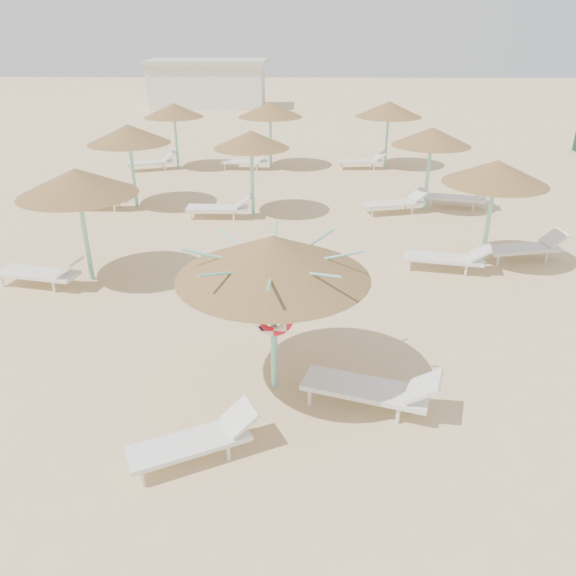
{
  "coord_description": "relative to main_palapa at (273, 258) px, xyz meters",
  "views": [
    {
      "loc": [
        0.73,
        -7.96,
        5.58
      ],
      "look_at": [
        0.53,
        1.1,
        1.3
      ],
      "focal_mm": 35.0,
      "sensor_mm": 36.0,
      "label": 1
    }
  ],
  "objects": [
    {
      "name": "service_hut",
      "position": [
        -6.33,
        35.05,
        -0.71
      ],
      "size": [
        8.4,
        4.4,
        3.25
      ],
      "color": "silver",
      "rests_on": "ground"
    },
    {
      "name": "lounger_main_a",
      "position": [
        -1.0,
        -1.75,
        -2.04
      ],
      "size": [
        1.88,
        1.29,
        0.66
      ],
      "rotation": [
        0.0,
        0.0,
        0.45
      ],
      "color": "white",
      "rests_on": "ground"
    },
    {
      "name": "palapa_field",
      "position": [
        -0.35,
        11.03,
        -0.05
      ],
      "size": [
        14.45,
        14.59,
        2.7
      ],
      "color": "#7EDAC5",
      "rests_on": "ground"
    },
    {
      "name": "ground",
      "position": [
        -0.33,
        0.05,
        -2.35
      ],
      "size": [
        120.0,
        120.0,
        0.0
      ],
      "primitive_type": "plane",
      "color": "#DAB585",
      "rests_on": "ground"
    },
    {
      "name": "main_palapa",
      "position": [
        0.0,
        0.0,
        0.0
      ],
      "size": [
        3.02,
        3.02,
        2.71
      ],
      "color": "#7EDAC5",
      "rests_on": "ground"
    },
    {
      "name": "lounger_main_b",
      "position": [
        1.6,
        -0.56,
        -1.98
      ],
      "size": [
        2.24,
        1.27,
        0.78
      ],
      "rotation": [
        0.0,
        0.0,
        -0.31
      ],
      "color": "white",
      "rests_on": "ground"
    }
  ]
}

